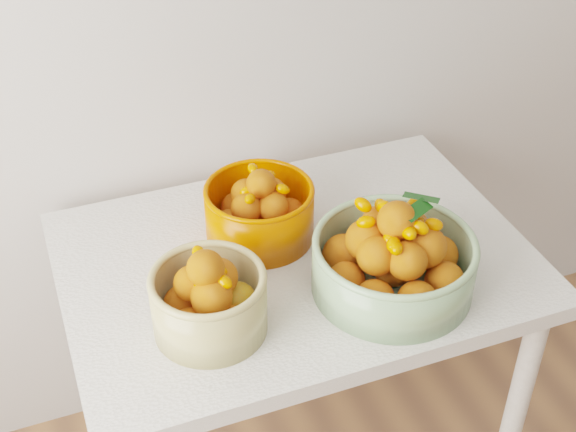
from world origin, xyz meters
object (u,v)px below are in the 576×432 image
(table, at_px, (295,289))
(bowl_orange, at_px, (259,211))
(bowl_cream, at_px, (209,300))
(bowl_green, at_px, (393,259))

(table, bearing_deg, bowl_orange, 117.08)
(table, relative_size, bowl_cream, 3.37)
(table, height_order, bowl_green, bowl_green)
(bowl_green, xyz_separation_m, bowl_orange, (-0.20, 0.26, -0.01))
(bowl_cream, xyz_separation_m, bowl_orange, (0.18, 0.24, -0.01))
(table, bearing_deg, bowl_green, -48.20)
(table, height_order, bowl_orange, bowl_orange)
(bowl_green, relative_size, bowl_orange, 1.17)
(bowl_cream, bearing_deg, table, 31.94)
(bowl_green, bearing_deg, bowl_cream, 177.19)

